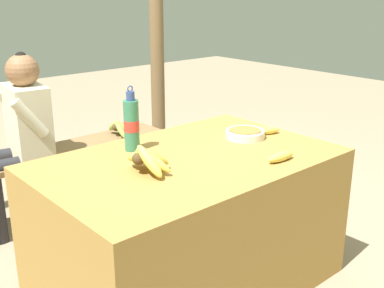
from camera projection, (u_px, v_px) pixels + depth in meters
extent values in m
plane|color=gray|center=(189.00, 283.00, 2.46)|extent=(12.00, 12.00, 0.00)
cube|color=olive|center=(189.00, 223.00, 2.36)|extent=(1.40, 0.90, 0.69)
sphere|color=#4C381E|center=(139.00, 159.00, 2.03)|extent=(0.06, 0.06, 0.06)
ellipsoid|color=#E0C64C|center=(150.00, 161.00, 1.99)|extent=(0.07, 0.17, 0.15)
ellipsoid|color=#E0C64C|center=(154.00, 161.00, 2.02)|extent=(0.13, 0.16, 0.13)
ellipsoid|color=#E0C64C|center=(152.00, 159.00, 2.04)|extent=(0.14, 0.11, 0.13)
ellipsoid|color=#E0C64C|center=(153.00, 157.00, 2.06)|extent=(0.18, 0.08, 0.13)
ellipsoid|color=#E0C64C|center=(148.00, 156.00, 2.08)|extent=(0.17, 0.08, 0.10)
ellipsoid|color=#E0C64C|center=(144.00, 155.00, 2.08)|extent=(0.14, 0.11, 0.13)
ellipsoid|color=#E0C64C|center=(139.00, 155.00, 2.08)|extent=(0.12, 0.15, 0.11)
ellipsoid|color=#E0C64C|center=(134.00, 157.00, 2.07)|extent=(0.07, 0.15, 0.09)
cylinder|color=silver|center=(245.00, 135.00, 2.54)|extent=(0.21, 0.21, 0.04)
torus|color=silver|center=(245.00, 131.00, 2.53)|extent=(0.21, 0.21, 0.02)
cylinder|color=olive|center=(245.00, 131.00, 2.53)|extent=(0.17, 0.17, 0.01)
cylinder|color=#337556|center=(132.00, 126.00, 2.31)|extent=(0.07, 0.07, 0.25)
cylinder|color=red|center=(132.00, 126.00, 2.31)|extent=(0.07, 0.07, 0.05)
cylinder|color=#33477F|center=(130.00, 96.00, 2.27)|extent=(0.04, 0.04, 0.04)
torus|color=#33477F|center=(130.00, 89.00, 2.26)|extent=(0.03, 0.01, 0.03)
ellipsoid|color=#E0C64C|center=(281.00, 157.00, 2.19)|extent=(0.16, 0.05, 0.04)
ellipsoid|color=#E0C64C|center=(267.00, 130.00, 2.60)|extent=(0.15, 0.10, 0.04)
cube|color=brown|center=(62.00, 151.00, 3.10)|extent=(1.51, 0.32, 0.04)
cube|color=brown|center=(155.00, 165.00, 3.50)|extent=(0.06, 0.06, 0.42)
cube|color=brown|center=(136.00, 157.00, 3.67)|extent=(0.06, 0.06, 0.42)
cylinder|color=#232328|center=(13.00, 165.00, 2.79)|extent=(0.31, 0.13, 0.09)
cylinder|color=#232328|center=(5.00, 156.00, 2.94)|extent=(0.31, 0.13, 0.09)
cube|color=beige|center=(28.00, 122.00, 2.87)|extent=(0.24, 0.36, 0.45)
cylinder|color=beige|center=(30.00, 118.00, 2.70)|extent=(0.21, 0.09, 0.25)
cylinder|color=beige|center=(14.00, 107.00, 2.96)|extent=(0.21, 0.09, 0.25)
sphere|color=brown|center=(22.00, 71.00, 2.77)|extent=(0.19, 0.19, 0.19)
sphere|color=black|center=(21.00, 58.00, 2.75)|extent=(0.07, 0.07, 0.07)
sphere|color=#4C381E|center=(116.00, 127.00, 3.33)|extent=(0.05, 0.05, 0.05)
ellipsoid|color=#8EA842|center=(120.00, 129.00, 3.29)|extent=(0.05, 0.15, 0.13)
ellipsoid|color=#8EA842|center=(123.00, 128.00, 3.33)|extent=(0.11, 0.12, 0.12)
ellipsoid|color=#8EA842|center=(124.00, 127.00, 3.36)|extent=(0.16, 0.08, 0.10)
ellipsoid|color=#8EA842|center=(121.00, 126.00, 3.38)|extent=(0.14, 0.07, 0.12)
ellipsoid|color=#8EA842|center=(117.00, 126.00, 3.38)|extent=(0.12, 0.13, 0.09)
ellipsoid|color=#8EA842|center=(113.00, 126.00, 3.38)|extent=(0.06, 0.14, 0.11)
cylinder|color=brown|center=(156.00, 7.00, 3.70)|extent=(0.11, 0.11, 2.60)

